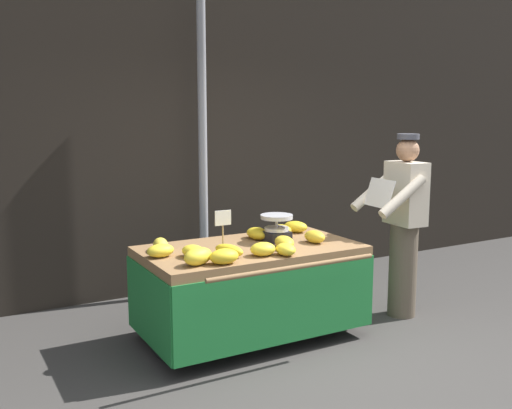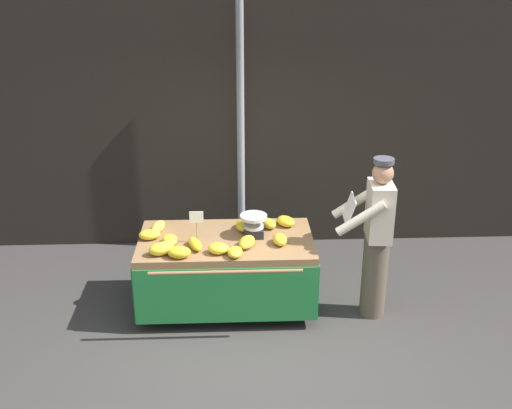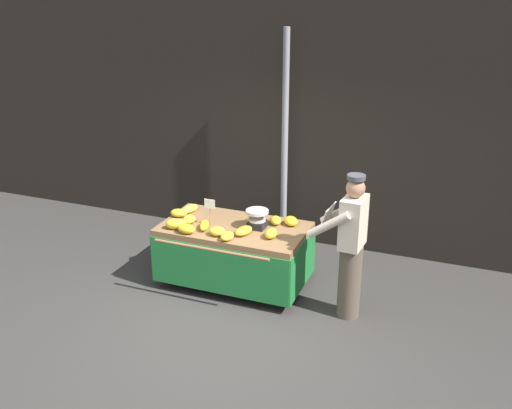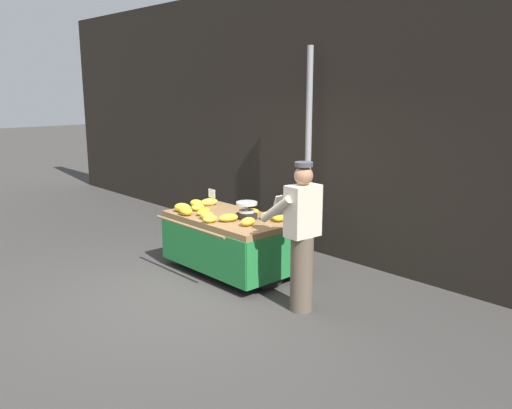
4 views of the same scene
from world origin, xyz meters
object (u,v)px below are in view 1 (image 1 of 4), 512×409
(banana_bunch_7, at_px, (161,245))
(banana_bunch_6, at_px, (295,227))
(banana_bunch_3, at_px, (257,233))
(banana_bunch_4, at_px, (315,237))
(banana_bunch_11, at_px, (224,256))
(banana_bunch_1, at_px, (198,256))
(banana_bunch_5, at_px, (160,251))
(price_sign, at_px, (223,222))
(street_pole, at_px, (203,148))
(weighing_scale, at_px, (277,228))
(banana_bunch_2, at_px, (286,249))
(banana_cart, at_px, (251,271))
(banana_bunch_9, at_px, (284,242))
(banana_bunch_8, at_px, (281,230))
(banana_bunch_10, at_px, (193,251))
(banana_bunch_12, at_px, (263,249))
(banana_bunch_0, at_px, (229,250))
(vendor_person, at_px, (403,225))

(banana_bunch_7, bearing_deg, banana_bunch_6, 3.94)
(banana_bunch_3, relative_size, banana_bunch_7, 0.99)
(banana_bunch_4, distance_m, banana_bunch_11, 1.02)
(banana_bunch_1, bearing_deg, banana_bunch_5, 113.98)
(price_sign, bearing_deg, banana_bunch_1, -141.92)
(street_pole, bearing_deg, weighing_scale, -85.47)
(banana_bunch_7, bearing_deg, street_pole, 52.05)
(street_pole, relative_size, weighing_scale, 11.01)
(price_sign, bearing_deg, banana_bunch_2, -41.09)
(price_sign, height_order, banana_bunch_11, price_sign)
(banana_cart, bearing_deg, banana_bunch_9, -42.32)
(banana_cart, xyz_separation_m, banana_bunch_8, (0.46, 0.25, 0.27))
(banana_bunch_11, bearing_deg, banana_bunch_2, 0.11)
(banana_bunch_3, relative_size, banana_bunch_10, 1.21)
(weighing_scale, relative_size, banana_bunch_6, 1.23)
(banana_cart, xyz_separation_m, banana_bunch_2, (0.09, -0.40, 0.26))
(price_sign, height_order, banana_bunch_4, price_sign)
(street_pole, height_order, banana_bunch_11, street_pole)
(banana_bunch_2, xyz_separation_m, banana_bunch_11, (-0.54, -0.00, 0.01))
(banana_bunch_3, relative_size, banana_bunch_12, 1.30)
(banana_cart, xyz_separation_m, weighing_scale, (0.29, 0.06, 0.33))
(banana_bunch_0, distance_m, banana_bunch_7, 0.58)
(banana_bunch_12, xyz_separation_m, vendor_person, (1.58, 0.12, 0.02))
(banana_bunch_6, height_order, banana_bunch_8, banana_bunch_6)
(banana_cart, relative_size, banana_bunch_10, 8.36)
(banana_bunch_12, bearing_deg, banana_bunch_7, 140.23)
(banana_bunch_9, bearing_deg, vendor_person, -0.61)
(banana_bunch_11, bearing_deg, banana_bunch_7, 113.72)
(banana_bunch_4, bearing_deg, price_sign, 174.51)
(banana_bunch_6, bearing_deg, weighing_scale, -145.62)
(price_sign, relative_size, banana_bunch_10, 1.56)
(street_pole, height_order, price_sign, street_pole)
(weighing_scale, xyz_separation_m, banana_bunch_5, (-1.07, -0.03, -0.07))
(banana_bunch_4, xyz_separation_m, banana_bunch_10, (-1.11, 0.04, -0.01))
(street_pole, bearing_deg, banana_bunch_0, -107.39)
(banana_bunch_10, height_order, vendor_person, vendor_person)
(banana_cart, height_order, banana_bunch_11, banana_bunch_11)
(street_pole, xyz_separation_m, banana_bunch_0, (-0.49, -1.56, -0.69))
(banana_bunch_3, bearing_deg, street_pole, 90.19)
(banana_cart, relative_size, banana_bunch_7, 6.89)
(banana_bunch_0, xyz_separation_m, banana_bunch_7, (-0.41, 0.41, 0.01))
(banana_bunch_8, bearing_deg, banana_bunch_4, -77.79)
(weighing_scale, relative_size, banana_bunch_3, 1.07)
(banana_bunch_6, relative_size, banana_bunch_9, 0.87)
(banana_bunch_12, distance_m, vendor_person, 1.58)
(weighing_scale, relative_size, banana_bunch_0, 1.00)
(banana_bunch_1, xyz_separation_m, banana_bunch_10, (0.06, 0.23, -0.02))
(banana_cart, distance_m, banana_bunch_4, 0.63)
(banana_bunch_5, xyz_separation_m, banana_bunch_7, (0.07, 0.18, 0.00))
(banana_bunch_6, xyz_separation_m, vendor_person, (0.86, -0.50, 0.02))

